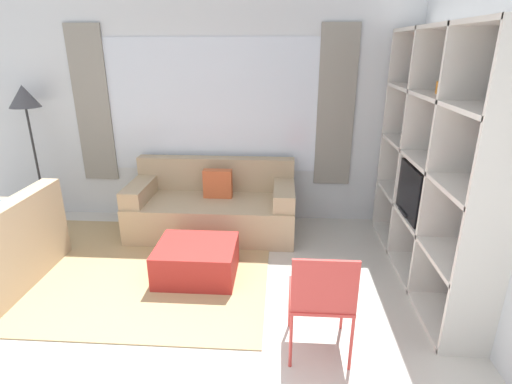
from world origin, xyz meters
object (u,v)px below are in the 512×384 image
object	(u,v)px
ottoman	(197,261)
folding_chair	(322,295)
floor_lamp	(25,105)
shelving_unit	(436,162)
couch_main	(213,207)

from	to	relation	value
ottoman	folding_chair	distance (m)	1.53
floor_lamp	shelving_unit	bearing A→B (deg)	-12.77
shelving_unit	floor_lamp	world-z (taller)	shelving_unit
shelving_unit	couch_main	world-z (taller)	shelving_unit
shelving_unit	folding_chair	bearing A→B (deg)	-132.30
shelving_unit	folding_chair	size ratio (longest dim) A/B	2.71
shelving_unit	ottoman	xyz separation A→B (m)	(-2.21, -0.22, -0.98)
shelving_unit	couch_main	distance (m)	2.52
couch_main	floor_lamp	bearing A→B (deg)	175.50
folding_chair	floor_lamp	bearing A→B (deg)	-33.58
shelving_unit	couch_main	size ratio (longest dim) A/B	1.20
ottoman	folding_chair	size ratio (longest dim) A/B	0.88
shelving_unit	ottoman	distance (m)	2.43
shelving_unit	floor_lamp	bearing A→B (deg)	167.23
ottoman	folding_chair	world-z (taller)	folding_chair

